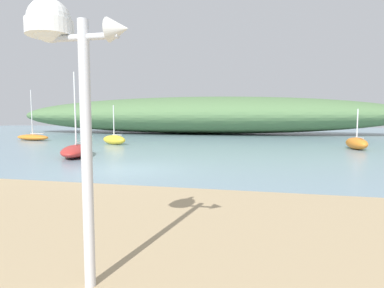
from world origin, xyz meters
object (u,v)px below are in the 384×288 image
at_px(mast_structure, 63,53).
at_px(sailboat_centre_water, 76,150).
at_px(sailboat_near_shore, 357,143).
at_px(sailboat_far_left, 114,140).
at_px(sailboat_inner_mooring, 33,137).

distance_m(mast_structure, sailboat_centre_water, 14.43).
bearing_deg(sailboat_near_shore, sailboat_far_left, -179.89).
relative_size(mast_structure, sailboat_centre_water, 0.70).
relative_size(sailboat_inner_mooring, sailboat_centre_water, 1.02).
distance_m(sailboat_near_shore, sailboat_inner_mooring, 26.82).
relative_size(sailboat_near_shore, sailboat_centre_water, 0.60).
relative_size(mast_structure, sailboat_inner_mooring, 0.69).
height_order(mast_structure, sailboat_inner_mooring, sailboat_inner_mooring).
bearing_deg(sailboat_centre_water, sailboat_near_shore, 24.91).
xyz_separation_m(mast_structure, sailboat_inner_mooring, (-18.47, 21.79, -2.49)).
height_order(sailboat_near_shore, sailboat_far_left, sailboat_far_left).
distance_m(sailboat_inner_mooring, sailboat_centre_water, 14.61).
xyz_separation_m(mast_structure, sailboat_centre_water, (-7.65, 11.98, -2.47)).
height_order(sailboat_inner_mooring, sailboat_centre_water, sailboat_inner_mooring).
xyz_separation_m(sailboat_near_shore, sailboat_far_left, (-17.34, -0.03, -0.02)).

